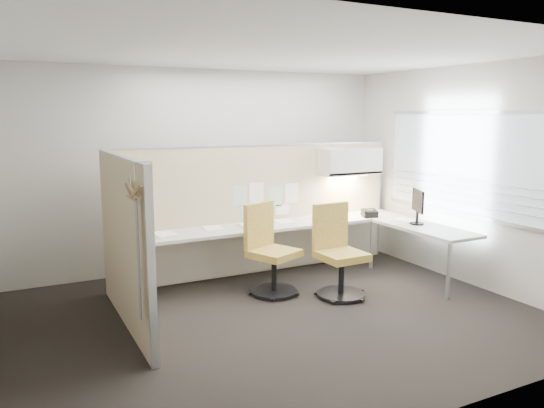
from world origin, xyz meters
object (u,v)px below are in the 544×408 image
desk (300,233)px  chair_left (269,252)px  chair_right (338,254)px  phone (369,213)px  monitor (418,205)px

desk → chair_left: (-0.66, -0.39, -0.09)m
chair_right → desk: bearing=90.4°
chair_left → phone: chair_left is taller
chair_left → chair_right: 0.83m
desk → phone: bearing=-0.8°
desk → phone: 1.15m
chair_left → chair_right: (0.70, -0.46, 0.00)m
chair_left → monitor: (2.03, -0.34, 0.49)m
chair_left → monitor: bearing=-32.2°
phone → desk: bearing=-163.9°
chair_left → desk: bearing=8.1°
chair_right → phone: size_ratio=4.28×
chair_right → monitor: monitor is taller
desk → monitor: monitor is taller
desk → phone: phone is taller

